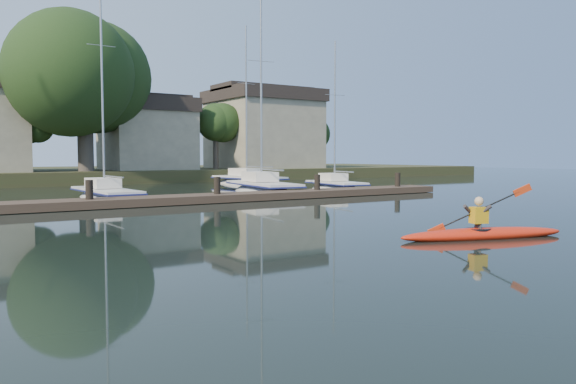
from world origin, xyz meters
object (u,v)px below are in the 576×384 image
dock (158,200)px  sailboat_4 (336,193)px  sailboat_2 (106,203)px  sailboat_3 (263,196)px  sailboat_7 (248,187)px  kayak (483,231)px

dock → sailboat_4: sailboat_4 is taller
sailboat_2 → sailboat_4: (14.65, -0.26, -0.01)m
sailboat_2 → sailboat_3: sailboat_3 is taller
sailboat_2 → sailboat_7: size_ratio=0.99×
sailboat_4 → sailboat_3: bearing=-172.0°
sailboat_4 → sailboat_2: bearing=-172.2°
dock → sailboat_7: sailboat_7 is taller
dock → sailboat_7: (12.15, 13.15, -0.40)m
dock → sailboat_3: bearing=27.4°
sailboat_4 → sailboat_7: size_ratio=0.80×
sailboat_7 → sailboat_2: bearing=-155.4°
sailboat_4 → kayak: bearing=-109.0°
kayak → sailboat_3: size_ratio=0.36×
sailboat_3 → sailboat_4: sailboat_3 is taller
kayak → sailboat_4: size_ratio=0.46×
dock → sailboat_2: 4.52m
kayak → dock: 15.24m
sailboat_3 → sailboat_7: size_ratio=1.01×
dock → sailboat_2: size_ratio=2.55×
sailboat_3 → sailboat_4: size_ratio=1.26×
sailboat_3 → sailboat_7: bearing=73.4°
dock → sailboat_3: size_ratio=2.51×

